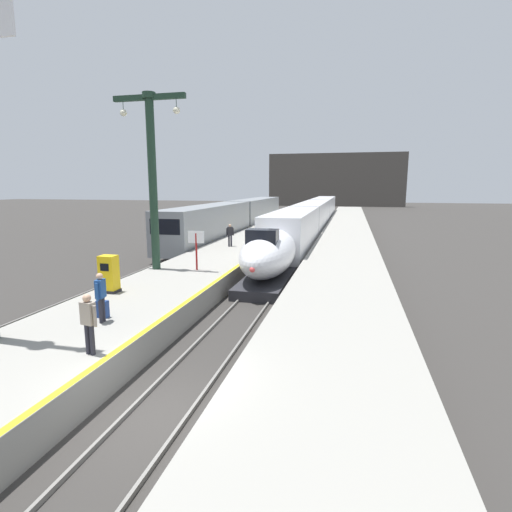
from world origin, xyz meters
TOP-DOWN VIEW (x-y plane):
  - ground_plane at (0.00, 0.00)m, footprint 260.00×260.00m
  - platform_left at (-4.05, 24.75)m, footprint 4.80×110.00m
  - platform_right at (4.05, 24.75)m, footprint 4.80×110.00m
  - platform_left_safety_stripe at (-1.77, 24.75)m, footprint 0.20×107.80m
  - rail_main_left at (-0.75, 27.50)m, footprint 0.08×110.00m
  - rail_main_right at (0.75, 27.50)m, footprint 0.08×110.00m
  - rail_secondary_left at (-8.85, 27.50)m, footprint 0.08×110.00m
  - rail_secondary_right at (-7.35, 27.50)m, footprint 0.08×110.00m
  - highspeed_train_main at (0.00, 37.69)m, footprint 2.92×57.78m
  - regional_train_adjacent at (-8.10, 35.15)m, footprint 2.85×36.60m
  - station_column_mid at (-5.90, 11.41)m, footprint 4.00×0.68m
  - passenger_near_edge at (-3.57, 3.07)m, footprint 0.27×0.56m
  - passenger_mid_platform at (-2.34, 0.74)m, footprint 0.56×0.29m
  - passenger_far_waiting at (-4.35, 20.13)m, footprint 0.52×0.37m
  - rolling_suitcase at (-3.85, 3.50)m, footprint 0.40×0.22m
  - ticket_machine_yellow at (-5.55, 6.50)m, footprint 0.76×0.62m
  - departure_info_board at (-3.63, 11.65)m, footprint 0.90×0.10m
  - terminus_back_wall at (0.00, 102.00)m, footprint 36.00×2.00m

SIDE VIEW (x-z plane):
  - ground_plane at x=0.00m, z-range 0.00..0.00m
  - rail_main_left at x=-0.75m, z-range 0.00..0.12m
  - rail_main_right at x=0.75m, z-range 0.00..0.12m
  - rail_secondary_left at x=-8.85m, z-range 0.00..0.12m
  - rail_secondary_right at x=-7.35m, z-range 0.00..0.12m
  - platform_left at x=-4.05m, z-range 0.00..1.05m
  - platform_right at x=4.05m, z-range 0.00..1.05m
  - platform_left_safety_stripe at x=-1.77m, z-range 1.05..1.06m
  - rolling_suitcase at x=-3.85m, z-range 0.86..1.85m
  - ticket_machine_yellow at x=-5.55m, z-range 0.99..2.59m
  - highspeed_train_main at x=0.00m, z-range 0.15..3.75m
  - passenger_near_edge at x=-3.57m, z-range 1.19..2.88m
  - passenger_mid_platform at x=-2.34m, z-range 1.19..2.88m
  - passenger_far_waiting at x=-4.35m, z-range 1.19..2.88m
  - regional_train_adjacent at x=-8.10m, z-range 0.23..4.03m
  - departure_info_board at x=-3.63m, z-range 1.50..3.62m
  - station_column_mid at x=-5.90m, z-range 1.98..11.21m
  - terminus_back_wall at x=0.00m, z-range 0.00..14.00m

